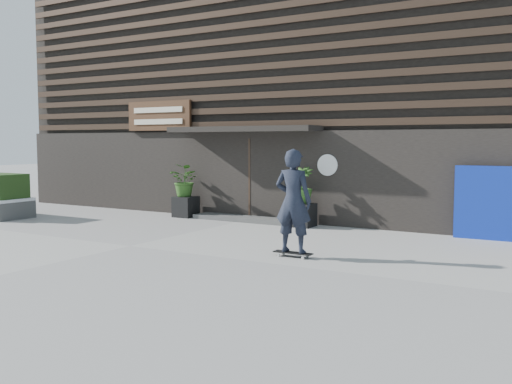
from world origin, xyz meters
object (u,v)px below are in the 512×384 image
Objects in this scene: planter_pot_left at (186,207)px; skateboarder at (293,201)px; planter_pot_right at (302,215)px; blue_tarp at (496,203)px.

skateboarder is at bearing -34.29° from planter_pot_left.
planter_pot_right is 0.29× the size of skateboarder.
blue_tarp reaches higher than planter_pot_left.
planter_pot_right is 0.34× the size of blue_tarp.
planter_pot_right is at bearing 0.00° from planter_pot_left.
blue_tarp is 0.86× the size of skateboarder.
skateboarder reaches higher than planter_pot_right.
blue_tarp is (8.45, 0.30, 0.53)m from planter_pot_left.
planter_pot_right is at bearing 113.55° from skateboarder.
planter_pot_left is 8.47m from blue_tarp.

